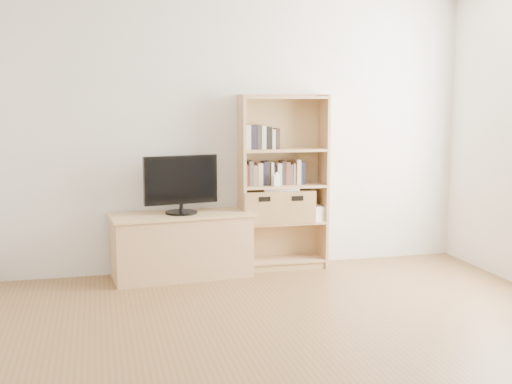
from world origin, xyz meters
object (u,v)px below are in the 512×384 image
object	(u,v)px
tv_stand	(182,247)
television	(181,184)
laptop	(280,189)
basket_right	(294,205)
basket_left	(261,206)
bookshelf	(283,183)
baby_monitor	(276,181)

from	to	relation	value
tv_stand	television	distance (m)	0.57
television	laptop	bearing A→B (deg)	-5.30
tv_stand	laptop	world-z (taller)	laptop
basket_right	tv_stand	bearing A→B (deg)	-172.87
television	basket_left	xyz separation A→B (m)	(0.76, 0.08, -0.24)
laptop	bookshelf	bearing A→B (deg)	28.76
basket_left	laptop	world-z (taller)	laptop
tv_stand	basket_left	world-z (taller)	basket_left
bookshelf	television	size ratio (longest dim) A/B	2.45
laptop	basket_right	bearing A→B (deg)	10.57
basket_left	laptop	xyz separation A→B (m)	(0.19, -0.01, 0.16)
bookshelf	baby_monitor	distance (m)	0.13
baby_monitor	bookshelf	bearing A→B (deg)	42.22
baby_monitor	laptop	bearing A→B (deg)	50.23
television	baby_monitor	size ratio (longest dim) A/B	6.38
tv_stand	basket_right	world-z (taller)	basket_right
tv_stand	television	world-z (taller)	television
bookshelf	television	world-z (taller)	bookshelf
baby_monitor	basket_left	bearing A→B (deg)	143.06
basket_right	laptop	size ratio (longest dim) A/B	1.10
basket_right	laptop	world-z (taller)	laptop
basket_left	television	bearing A→B (deg)	-173.15
baby_monitor	laptop	size ratio (longest dim) A/B	0.32
tv_stand	basket_left	size ratio (longest dim) A/B	3.36
baby_monitor	basket_left	size ratio (longest dim) A/B	0.29
bookshelf	baby_monitor	world-z (taller)	bookshelf
television	basket_left	size ratio (longest dim) A/B	1.85
bookshelf	laptop	bearing A→B (deg)	-158.23
tv_stand	television	size ratio (longest dim) A/B	1.82
laptop	baby_monitor	bearing A→B (deg)	-120.00
bookshelf	basket_right	xyz separation A→B (m)	(0.10, -0.01, -0.22)
laptop	tv_stand	bearing A→B (deg)	-167.42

